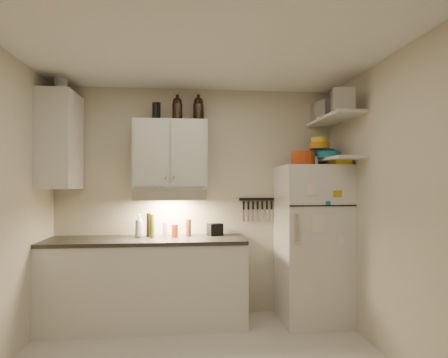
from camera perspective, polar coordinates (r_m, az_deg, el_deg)
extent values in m
cube|color=white|center=(3.05, -3.17, 20.55)|extent=(3.20, 3.00, 0.02)
cube|color=beige|center=(4.36, -4.09, -3.37)|extent=(3.20, 0.02, 2.60)
cube|color=beige|center=(3.34, 25.72, -4.15)|extent=(0.02, 3.00, 2.60)
cube|color=silver|center=(4.20, -11.77, -15.36)|extent=(2.10, 0.60, 0.88)
cube|color=#2C2A25|center=(4.11, -11.76, -9.14)|extent=(2.10, 0.62, 0.04)
cube|color=silver|center=(4.19, -8.13, 3.71)|extent=(0.80, 0.33, 0.75)
cube|color=silver|center=(4.27, -23.68, 5.36)|extent=(0.33, 0.55, 1.00)
cube|color=silver|center=(4.11, -8.17, -2.28)|extent=(0.76, 0.46, 0.12)
cube|color=silver|center=(4.28, 13.26, -9.46)|extent=(0.70, 0.68, 1.70)
cube|color=silver|center=(4.23, 16.41, 8.80)|extent=(0.30, 0.95, 0.03)
cube|color=silver|center=(4.18, 16.43, 2.84)|extent=(0.30, 0.95, 0.03)
cube|color=black|center=(4.41, 5.07, -3.08)|extent=(0.42, 0.02, 0.03)
cylinder|color=#A53513|center=(4.09, 11.92, 3.10)|extent=(0.33, 0.33, 0.15)
cube|color=#B09A16|center=(4.11, 17.21, 2.59)|extent=(0.19, 0.24, 0.08)
cylinder|color=silver|center=(4.11, 13.75, 2.73)|extent=(0.07, 0.07, 0.10)
cylinder|color=silver|center=(4.59, 14.89, 9.61)|extent=(0.35, 0.35, 0.22)
cube|color=#AAAAAD|center=(4.20, 15.50, 10.25)|extent=(0.20, 0.19, 0.17)
cube|color=#AAAAAD|center=(3.89, 17.62, 11.40)|extent=(0.25, 0.25, 0.20)
cylinder|color=#156078|center=(4.35, 14.71, 3.64)|extent=(0.28, 0.28, 0.11)
cylinder|color=orange|center=(4.27, 14.32, 4.93)|extent=(0.22, 0.22, 0.07)
cylinder|color=yellow|center=(4.27, 14.32, 5.76)|extent=(0.18, 0.18, 0.06)
cylinder|color=#156078|center=(4.13, 15.59, 3.54)|extent=(0.29, 0.29, 0.06)
cylinder|color=black|center=(4.28, -10.11, 10.04)|extent=(0.09, 0.09, 0.20)
cylinder|color=black|center=(4.24, -10.44, 10.08)|extent=(0.07, 0.07, 0.19)
cylinder|color=silver|center=(4.37, -23.61, 13.06)|extent=(0.16, 0.16, 0.18)
imported|color=silver|center=(4.20, -12.76, -6.73)|extent=(0.14, 0.14, 0.28)
cylinder|color=brown|center=(4.18, -5.44, -7.42)|extent=(0.07, 0.07, 0.19)
cylinder|color=#3E5C17|center=(4.10, -10.89, -7.08)|extent=(0.06, 0.06, 0.25)
cylinder|color=black|center=(4.21, -11.39, -6.88)|extent=(0.07, 0.07, 0.26)
cylinder|color=silver|center=(4.15, -8.95, -7.63)|extent=(0.07, 0.07, 0.16)
cylinder|color=#A53513|center=(4.12, -7.51, -7.85)|extent=(0.08, 0.08, 0.14)
cube|color=black|center=(4.24, -1.39, -7.69)|extent=(0.19, 0.17, 0.14)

